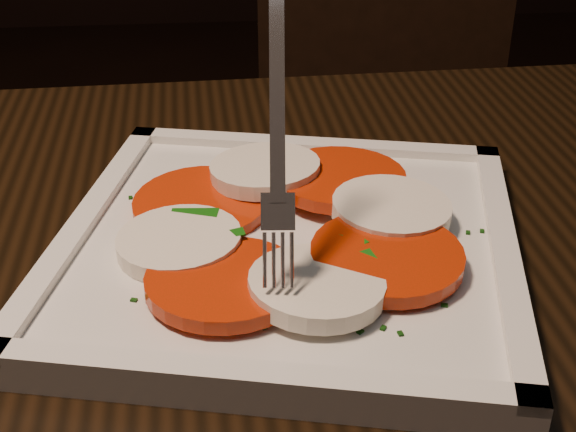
# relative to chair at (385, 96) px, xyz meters

# --- Properties ---
(chair) EXTENTS (0.47, 0.47, 0.93)m
(chair) POSITION_rel_chair_xyz_m (0.00, 0.00, 0.00)
(chair) COLOR black
(chair) RESTS_ON ground
(plate) EXTENTS (0.32, 0.32, 0.01)m
(plate) POSITION_rel_chair_xyz_m (-0.23, -0.80, 0.22)
(plate) COLOR white
(plate) RESTS_ON table
(caprese_salad) EXTENTS (0.22, 0.22, 0.02)m
(caprese_salad) POSITION_rel_chair_xyz_m (-0.23, -0.80, 0.24)
(caprese_salad) COLOR red
(caprese_salad) RESTS_ON plate
(fork) EXTENTS (0.04, 0.09, 0.13)m
(fork) POSITION_rel_chair_xyz_m (-0.24, -0.82, 0.32)
(fork) COLOR white
(fork) RESTS_ON caprese_salad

